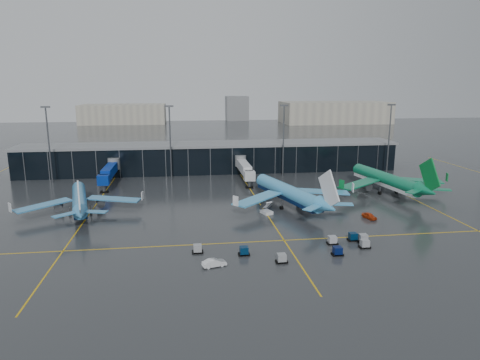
{
  "coord_description": "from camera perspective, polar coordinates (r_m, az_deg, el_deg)",
  "views": [
    {
      "loc": [
        -10.76,
        -98.76,
        32.3
      ],
      "look_at": [
        5.0,
        18.0,
        6.0
      ],
      "focal_mm": 32.0,
      "sensor_mm": 36.0,
      "label": 1
    }
  ],
  "objects": [
    {
      "name": "ground",
      "position": [
        104.47,
        -1.4,
        -5.43
      ],
      "size": [
        600.0,
        600.0,
        0.0
      ],
      "primitive_type": "plane",
      "color": "#282B2D",
      "rests_on": "ground"
    },
    {
      "name": "airliner_klm_near",
      "position": [
        115.53,
        6.36,
        -0.45
      ],
      "size": [
        46.47,
        49.97,
        12.79
      ],
      "primitive_type": null,
      "rotation": [
        0.0,
        0.0,
        0.27
      ],
      "color": "#419FD7",
      "rests_on": "ground"
    },
    {
      "name": "service_van_white",
      "position": [
        79.12,
        -3.45,
        -10.95
      ],
      "size": [
        4.72,
        2.7,
        1.47
      ],
      "primitive_type": "imported",
      "rotation": [
        0.0,
        0.0,
        1.84
      ],
      "color": "silver",
      "rests_on": "ground"
    },
    {
      "name": "jet_bridges",
      "position": [
        146.46,
        -17.07,
        1.1
      ],
      "size": [
        94.0,
        27.5,
        7.2
      ],
      "color": "#595B60",
      "rests_on": "ground"
    },
    {
      "name": "service_van_red",
      "position": [
        110.34,
        16.86,
        -4.6
      ],
      "size": [
        2.9,
        4.58,
        1.45
      ],
      "primitive_type": "imported",
      "rotation": [
        0.0,
        0.0,
        0.3
      ],
      "color": "#B4330D",
      "rests_on": "ground"
    },
    {
      "name": "taxi_lines",
      "position": [
        115.91,
        2.94,
        -3.61
      ],
      "size": [
        220.0,
        120.0,
        0.02
      ],
      "color": "gold",
      "rests_on": "ground"
    },
    {
      "name": "flood_masts",
      "position": [
        150.73,
        -1.63,
        5.53
      ],
      "size": [
        203.0,
        0.5,
        25.5
      ],
      "color": "#595B60",
      "rests_on": "ground"
    },
    {
      "name": "airliner_arkefly",
      "position": [
        117.05,
        -20.7,
        -1.42
      ],
      "size": [
        39.68,
        43.0,
        11.24
      ],
      "primitive_type": null,
      "rotation": [
        0.0,
        0.0,
        0.23
      ],
      "color": "#3A88C0",
      "rests_on": "ground"
    },
    {
      "name": "baggage_carts",
      "position": [
        87.63,
        9.41,
        -8.69
      ],
      "size": [
        36.9,
        10.68,
        1.7
      ],
      "color": "black",
      "rests_on": "ground"
    },
    {
      "name": "terminal_pier",
      "position": [
        163.35,
        -3.81,
        3.08
      ],
      "size": [
        142.0,
        17.0,
        10.7
      ],
      "color": "black",
      "rests_on": "ground"
    },
    {
      "name": "distant_hangars",
      "position": [
        374.54,
        1.68,
        8.98
      ],
      "size": [
        260.0,
        71.0,
        22.0
      ],
      "color": "#B2AD99",
      "rests_on": "ground"
    },
    {
      "name": "airliner_aer_lingus",
      "position": [
        137.4,
        18.85,
        1.09
      ],
      "size": [
        42.68,
        47.1,
        13.04
      ],
      "primitive_type": null,
      "rotation": [
        0.0,
        0.0,
        0.14
      ],
      "color": "#0D744C",
      "rests_on": "ground"
    },
    {
      "name": "mobile_airstair",
      "position": [
        109.95,
        3.55,
        -4.11
      ],
      "size": [
        3.19,
        3.77,
        3.45
      ],
      "rotation": [
        0.0,
        0.0,
        0.36
      ],
      "color": "silver",
      "rests_on": "ground"
    }
  ]
}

